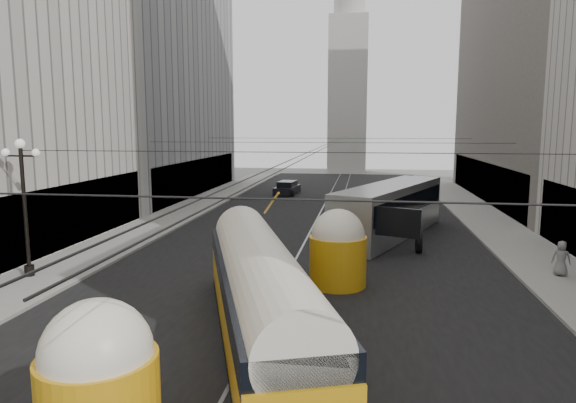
% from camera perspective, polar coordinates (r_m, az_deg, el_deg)
% --- Properties ---
extents(road, '(20.00, 85.00, 0.02)m').
position_cam_1_polar(road, '(36.50, 3.94, -2.88)').
color(road, black).
rests_on(road, ground).
extents(sidewalk_left, '(4.00, 72.00, 0.15)m').
position_cam_1_polar(sidewalk_left, '(42.47, -12.03, -1.37)').
color(sidewalk_left, gray).
rests_on(sidewalk_left, ground).
extents(sidewalk_right, '(4.00, 72.00, 0.15)m').
position_cam_1_polar(sidewalk_right, '(40.87, 21.38, -2.13)').
color(sidewalk_right, gray).
rests_on(sidewalk_right, ground).
extents(rail_left, '(0.12, 85.00, 0.04)m').
position_cam_1_polar(rail_left, '(36.56, 2.77, -2.85)').
color(rail_left, gray).
rests_on(rail_left, ground).
extents(rail_right, '(0.12, 85.00, 0.04)m').
position_cam_1_polar(rail_right, '(36.45, 5.12, -2.91)').
color(rail_right, gray).
rests_on(rail_right, ground).
extents(building_left_far, '(12.60, 28.60, 28.60)m').
position_cam_1_polar(building_left_far, '(56.52, -15.96, 15.33)').
color(building_left_far, '#999999').
rests_on(building_left_far, ground).
extents(building_right_far, '(12.60, 32.60, 32.60)m').
position_cam_1_polar(building_right_far, '(54.81, 27.95, 17.06)').
color(building_right_far, '#514C47').
rests_on(building_right_far, ground).
extents(distant_tower, '(6.00, 6.00, 31.36)m').
position_cam_1_polar(distant_tower, '(83.63, 6.71, 13.63)').
color(distant_tower, '#B2AFA8').
rests_on(distant_tower, ground).
extents(lamppost_left_mid, '(1.86, 0.44, 6.37)m').
position_cam_1_polar(lamppost_left_mid, '(26.40, -27.26, 0.18)').
color(lamppost_left_mid, black).
rests_on(lamppost_left_mid, sidewalk_left).
extents(catenary, '(25.00, 72.00, 0.23)m').
position_cam_1_polar(catenary, '(34.82, 4.10, 6.33)').
color(catenary, black).
rests_on(catenary, ground).
extents(streetcar, '(6.96, 15.31, 3.52)m').
position_cam_1_polar(streetcar, '(17.08, -3.09, -9.87)').
color(streetcar, '#CC8F11').
rests_on(streetcar, ground).
extents(city_bus, '(7.71, 13.81, 3.38)m').
position_cam_1_polar(city_bus, '(33.91, 11.32, -0.70)').
color(city_bus, '#95979A').
rests_on(city_bus, ground).
extents(sedan_white_far, '(3.15, 4.81, 1.41)m').
position_cam_1_polar(sedan_white_far, '(43.91, 10.94, -0.28)').
color(sedan_white_far, silver).
rests_on(sedan_white_far, ground).
extents(sedan_dark_far, '(2.38, 4.69, 1.42)m').
position_cam_1_polar(sedan_dark_far, '(54.18, -0.10, 1.47)').
color(sedan_dark_far, black).
rests_on(sedan_dark_far, ground).
extents(pedestrian_sidewalk_right, '(0.93, 0.76, 1.66)m').
position_cam_1_polar(pedestrian_sidewalk_right, '(27.22, 28.09, -5.59)').
color(pedestrian_sidewalk_right, slate).
rests_on(pedestrian_sidewalk_right, sidewalk_right).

